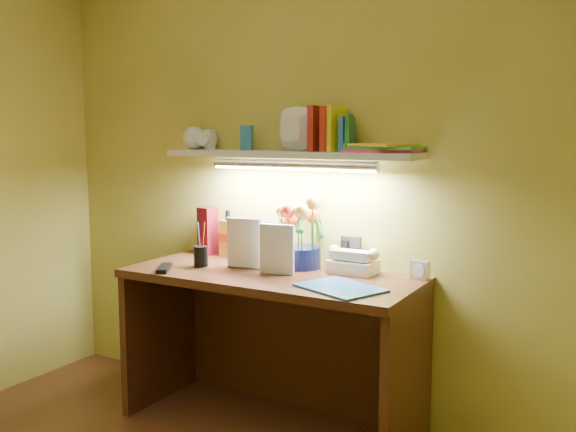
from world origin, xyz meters
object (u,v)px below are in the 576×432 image
object	(u,v)px
flower_bouquet	(300,231)
desk_clock	(420,270)
telephone	(353,260)
whisky_bottle	(228,234)
desk	(271,350)

from	to	relation	value
flower_bouquet	desk_clock	size ratio (longest dim) A/B	4.32
telephone	whisky_bottle	size ratio (longest dim) A/B	0.85
desk	whisky_bottle	xyz separation A→B (m)	(-0.40, 0.23, 0.50)
flower_bouquet	telephone	bearing A→B (deg)	1.63
desk_clock	desk	bearing A→B (deg)	-155.17
desk	whisky_bottle	bearing A→B (deg)	149.99
desk	desk_clock	xyz separation A→B (m)	(0.65, 0.22, 0.42)
desk	telephone	xyz separation A→B (m)	(0.34, 0.18, 0.44)
flower_bouquet	telephone	xyz separation A→B (m)	(0.28, 0.01, -0.12)
flower_bouquet	whisky_bottle	bearing A→B (deg)	173.02
flower_bouquet	desk_clock	world-z (taller)	flower_bouquet
desk	flower_bouquet	size ratio (longest dim) A/B	3.89
desk	desk_clock	world-z (taller)	desk_clock
desk_clock	whisky_bottle	world-z (taller)	whisky_bottle
telephone	desk	bearing A→B (deg)	-151.30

